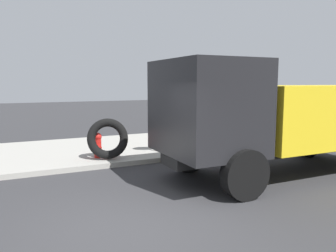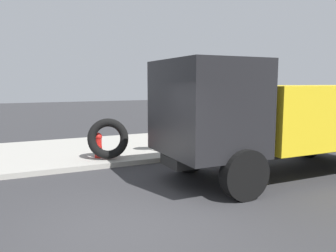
{
  "view_description": "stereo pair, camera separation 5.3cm",
  "coord_description": "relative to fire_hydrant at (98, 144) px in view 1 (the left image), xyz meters",
  "views": [
    {
      "loc": [
        -1.77,
        -5.33,
        2.47
      ],
      "look_at": [
        1.99,
        2.45,
        1.36
      ],
      "focal_mm": 35.92,
      "sensor_mm": 36.0,
      "label": 1
    },
    {
      "loc": [
        -1.72,
        -5.35,
        2.47
      ],
      "look_at": [
        1.99,
        2.45,
        1.36
      ],
      "focal_mm": 35.92,
      "sensor_mm": 36.0,
      "label": 2
    }
  ],
  "objects": [
    {
      "name": "stop_sign",
      "position": [
        2.24,
        -0.54,
        1.08
      ],
      "size": [
        0.76,
        0.08,
        2.16
      ],
      "color": "gray",
      "rests_on": "sidewalk_curb"
    },
    {
      "name": "loose_tire",
      "position": [
        0.23,
        -0.32,
        0.22
      ],
      "size": [
        1.33,
        0.78,
        1.27
      ],
      "primitive_type": "torus",
      "rotation": [
        1.36,
        0.0,
        -0.24
      ],
      "color": "black",
      "rests_on": "sidewalk_curb"
    },
    {
      "name": "sidewalk_curb",
      "position": [
        -0.73,
        1.62,
        -0.49
      ],
      "size": [
        36.0,
        5.0,
        0.15
      ],
      "primitive_type": "cube",
      "color": "#99968E",
      "rests_on": "ground"
    },
    {
      "name": "fire_hydrant",
      "position": [
        0.0,
        0.0,
        0.0
      ],
      "size": [
        0.26,
        0.59,
        0.79
      ],
      "color": "red",
      "rests_on": "sidewalk_curb"
    },
    {
      "name": "dump_truck_yellow",
      "position": [
        4.08,
        -3.48,
        1.04
      ],
      "size": [
        7.02,
        2.84,
        3.0
      ],
      "color": "gold",
      "rests_on": "ground"
    },
    {
      "name": "ground_plane",
      "position": [
        -0.73,
        -4.88,
        -0.57
      ],
      "size": [
        80.0,
        80.0,
        0.0
      ],
      "primitive_type": "plane",
      "color": "#2D2D30"
    }
  ]
}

